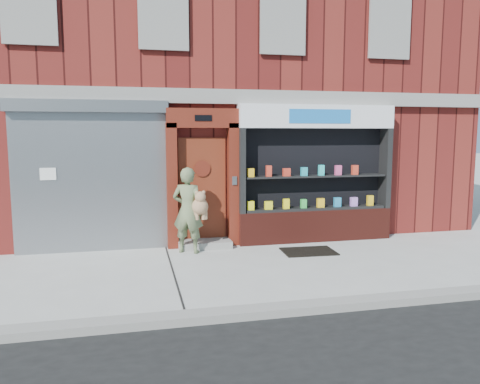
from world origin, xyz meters
name	(u,v)px	position (x,y,z in m)	size (l,w,h in m)	color
ground	(261,268)	(0.00, 0.00, 0.00)	(80.00, 80.00, 0.00)	#9E9E99
curb	(303,308)	(0.00, -2.15, 0.06)	(60.00, 0.30, 0.12)	gray
building	(207,78)	(0.00, 5.99, 4.00)	(12.00, 8.16, 8.00)	#541513
shutter_bay	(91,167)	(-3.00, 1.93, 1.72)	(3.10, 0.30, 3.04)	gray
red_door_bay	(203,178)	(-0.75, 1.86, 1.46)	(1.52, 0.58, 2.90)	#54180E
pharmacy_bay	(315,180)	(1.75, 1.81, 1.37)	(3.50, 0.41, 3.00)	#4F1912
woman	(189,210)	(-1.11, 1.36, 0.88)	(0.77, 0.65, 1.73)	#606E48
doormat	(309,251)	(1.25, 0.85, 0.01)	(1.05, 0.74, 0.03)	black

